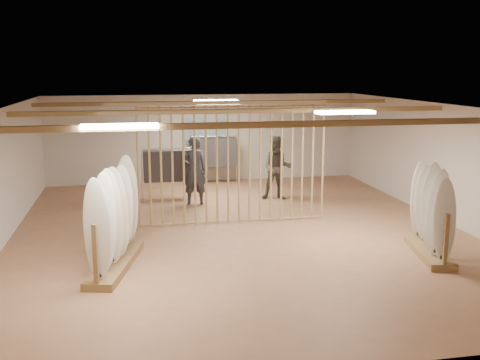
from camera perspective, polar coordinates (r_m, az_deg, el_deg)
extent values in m
plane|color=#9D6D4C|center=(12.68, 0.00, -5.32)|extent=(12.00, 12.00, 0.00)
plane|color=gray|center=(12.18, 0.00, 7.40)|extent=(12.00, 12.00, 0.00)
plane|color=beige|center=(18.21, -3.64, 4.26)|extent=(12.00, 0.00, 12.00)
plane|color=beige|center=(6.75, 9.94, -8.17)|extent=(12.00, 0.00, 12.00)
plane|color=beige|center=(14.18, 20.26, 1.55)|extent=(0.00, 12.00, 12.00)
cube|color=olive|center=(12.19, 0.00, 7.02)|extent=(9.50, 6.12, 0.10)
cube|color=white|center=(12.19, 0.00, 7.12)|extent=(1.20, 0.35, 0.06)
cylinder|color=#A1864E|center=(12.92, -10.31, 1.19)|extent=(0.05, 0.05, 2.78)
cylinder|color=#A1864E|center=(12.93, -9.17, 1.23)|extent=(0.05, 0.05, 2.78)
cylinder|color=#A1864E|center=(12.94, -8.02, 1.27)|extent=(0.05, 0.05, 2.78)
cylinder|color=#A1864E|center=(12.95, -6.88, 1.31)|extent=(0.05, 0.05, 2.78)
cylinder|color=#A1864E|center=(12.97, -5.74, 1.35)|extent=(0.05, 0.05, 2.78)
cylinder|color=#A1864E|center=(13.00, -4.60, 1.39)|extent=(0.05, 0.05, 2.78)
cylinder|color=#A1864E|center=(13.03, -3.47, 1.43)|extent=(0.05, 0.05, 2.78)
cylinder|color=#A1864E|center=(13.07, -2.35, 1.47)|extent=(0.05, 0.05, 2.78)
cylinder|color=#A1864E|center=(13.11, -1.23, 1.51)|extent=(0.05, 0.05, 2.78)
cylinder|color=#A1864E|center=(13.15, -0.12, 1.55)|extent=(0.05, 0.05, 2.78)
cylinder|color=#A1864E|center=(13.20, 0.99, 1.58)|extent=(0.05, 0.05, 2.78)
cylinder|color=#A1864E|center=(13.26, 2.08, 1.62)|extent=(0.05, 0.05, 2.78)
cylinder|color=#A1864E|center=(13.32, 3.17, 1.65)|extent=(0.05, 0.05, 2.78)
cylinder|color=#A1864E|center=(13.39, 4.24, 1.69)|extent=(0.05, 0.05, 2.78)
cylinder|color=#A1864E|center=(13.46, 5.30, 1.72)|extent=(0.05, 0.05, 2.78)
cylinder|color=#A1864E|center=(13.53, 6.36, 1.75)|extent=(0.05, 0.05, 2.78)
cylinder|color=#A1864E|center=(13.61, 7.40, 1.78)|extent=(0.05, 0.05, 2.78)
cylinder|color=#A1864E|center=(13.69, 8.43, 1.81)|extent=(0.05, 0.05, 2.78)
cube|color=teal|center=(18.17, -3.64, 4.87)|extent=(1.40, 0.03, 0.90)
cube|color=olive|center=(10.75, -12.52, -8.31)|extent=(1.09, 2.44, 0.14)
cylinder|color=black|center=(10.49, -12.72, -3.72)|extent=(0.58, 2.27, 0.01)
ellipsoid|color=white|center=(9.55, -14.33, -4.83)|extent=(0.46, 0.17, 1.78)
ellipsoid|color=white|center=(9.92, -13.66, -4.20)|extent=(0.46, 0.17, 1.78)
ellipsoid|color=silver|center=(10.28, -13.04, -3.62)|extent=(0.46, 0.17, 1.78)
ellipsoid|color=silver|center=(10.65, -12.46, -3.07)|extent=(0.46, 0.17, 1.78)
ellipsoid|color=white|center=(11.03, -11.92, -2.56)|extent=(0.46, 0.17, 1.78)
ellipsoid|color=silver|center=(11.40, -11.42, -2.09)|extent=(0.46, 0.17, 1.78)
cube|color=olive|center=(11.77, 18.63, -6.93)|extent=(0.88, 1.95, 0.13)
cylinder|color=black|center=(11.54, 18.89, -3.01)|extent=(0.40, 1.80, 0.01)
ellipsoid|color=white|center=(10.85, 20.08, -3.62)|extent=(0.43, 0.14, 1.66)
ellipsoid|color=white|center=(11.19, 19.48, -3.14)|extent=(0.43, 0.14, 1.66)
ellipsoid|color=white|center=(11.53, 18.91, -2.68)|extent=(0.43, 0.14, 1.66)
ellipsoid|color=white|center=(11.87, 18.37, -2.25)|extent=(0.43, 0.14, 1.66)
ellipsoid|color=silver|center=(12.22, 17.87, -1.85)|extent=(0.43, 0.14, 1.66)
cylinder|color=silver|center=(15.53, -7.41, 3.20)|extent=(1.41, 0.08, 0.03)
cube|color=black|center=(15.61, -7.37, 1.45)|extent=(1.32, 0.39, 0.86)
cylinder|color=silver|center=(15.65, -7.35, 0.63)|extent=(0.03, 0.03, 1.51)
cylinder|color=silver|center=(17.64, -2.66, 4.46)|extent=(1.48, 0.13, 0.03)
cube|color=black|center=(17.71, -2.64, 2.85)|extent=(1.39, 0.46, 0.90)
cylinder|color=silver|center=(17.74, -2.64, 2.09)|extent=(0.03, 0.03, 1.58)
imported|color=#28262E|center=(15.07, -4.67, 1.42)|extent=(0.79, 0.56, 2.10)
imported|color=#3C382E|center=(15.66, 3.80, 1.64)|extent=(1.12, 0.96, 2.01)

